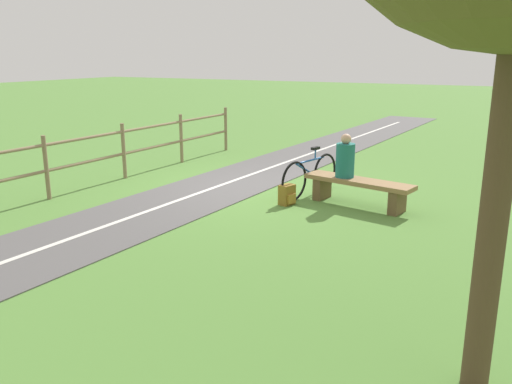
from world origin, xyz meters
TOP-DOWN VIEW (x-y plane):
  - ground_plane at (0.00, 0.00)m, footprint 80.00×80.00m
  - paved_path at (0.81, 4.00)m, footprint 4.50×36.05m
  - path_centre_line at (0.81, 4.00)m, footprint 2.34×31.93m
  - bench at (-2.37, 0.27)m, footprint 2.05×0.85m
  - person_seated at (-2.09, 0.22)m, footprint 0.40×0.40m
  - bicycle at (-1.36, 0.03)m, footprint 0.43×1.73m
  - backpack at (-1.23, 0.80)m, footprint 0.28×0.32m

SIDE VIEW (x-z plane):
  - ground_plane at x=0.00m, z-range 0.00..0.00m
  - paved_path at x=0.81m, z-range 0.00..0.02m
  - path_centre_line at x=0.81m, z-range 0.02..0.02m
  - backpack at x=-1.23m, z-range 0.00..0.36m
  - bench at x=-2.37m, z-range 0.10..0.58m
  - bicycle at x=-1.36m, z-range -0.07..0.85m
  - person_seated at x=-2.09m, z-range 0.43..1.21m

